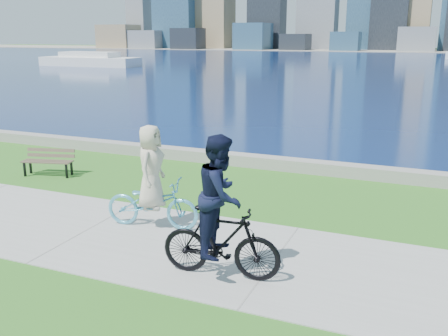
# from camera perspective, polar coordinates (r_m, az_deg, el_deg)

# --- Properties ---
(ground) EXTENTS (320.00, 320.00, 0.00)m
(ground) POSITION_cam_1_polar(r_m,az_deg,el_deg) (10.82, -15.20, -6.83)
(ground) COLOR #28641A
(ground) RESTS_ON ground
(concrete_path) EXTENTS (80.00, 3.50, 0.02)m
(concrete_path) POSITION_cam_1_polar(r_m,az_deg,el_deg) (10.82, -15.20, -6.78)
(concrete_path) COLOR #9A9B96
(concrete_path) RESTS_ON ground
(seawall) EXTENTS (90.00, 0.50, 0.35)m
(seawall) POSITION_cam_1_polar(r_m,az_deg,el_deg) (15.85, -1.52, 1.31)
(seawall) COLOR gray
(seawall) RESTS_ON ground
(bay_water) EXTENTS (320.00, 131.00, 0.01)m
(bay_water) POSITION_cam_1_polar(r_m,az_deg,el_deg) (80.19, 18.56, 11.43)
(bay_water) COLOR #0B1E4B
(bay_water) RESTS_ON ground
(far_shore) EXTENTS (320.00, 30.00, 0.12)m
(far_shore) POSITION_cam_1_polar(r_m,az_deg,el_deg) (138.04, 20.61, 12.46)
(far_shore) COLOR gray
(far_shore) RESTS_ON ground
(ferry_near) EXTENTS (13.32, 3.81, 1.81)m
(ferry_near) POSITION_cam_1_polar(r_m,az_deg,el_deg) (67.66, -15.09, 11.80)
(ferry_near) COLOR silver
(ferry_near) RESTS_ON ground
(park_bench) EXTENTS (1.52, 0.85, 0.75)m
(park_bench) POSITION_cam_1_polar(r_m,az_deg,el_deg) (15.17, -19.40, 0.92)
(park_bench) COLOR black
(park_bench) RESTS_ON ground
(cyclist_woman) EXTENTS (1.00, 2.08, 2.17)m
(cyclist_woman) POSITION_cam_1_polar(r_m,az_deg,el_deg) (10.40, -8.26, -2.51)
(cyclist_woman) COLOR #57B5D5
(cyclist_woman) RESTS_ON ground
(cyclist_man) EXTENTS (0.84, 2.06, 2.41)m
(cyclist_man) POSITION_cam_1_polar(r_m,az_deg,el_deg) (8.13, -0.38, -5.88)
(cyclist_man) COLOR black
(cyclist_man) RESTS_ON ground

